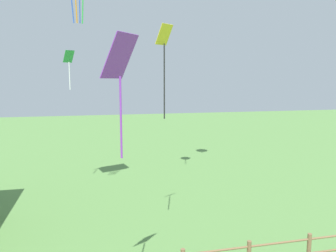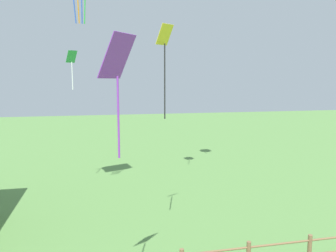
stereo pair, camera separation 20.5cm
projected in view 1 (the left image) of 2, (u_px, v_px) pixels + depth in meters
The scene contains 3 objects.
kite_yellow_diamond at pixel (164, 55), 11.96m from camera, with size 0.69×0.63×3.44m.
kite_green_diamond at pixel (69, 63), 17.64m from camera, with size 0.65×0.60×2.10m.
kite_purple_streamer at pixel (120, 69), 7.66m from camera, with size 0.96×0.98×2.94m.
Camera 1 is at (-2.56, -1.53, 6.36)m, focal length 35.00 mm.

